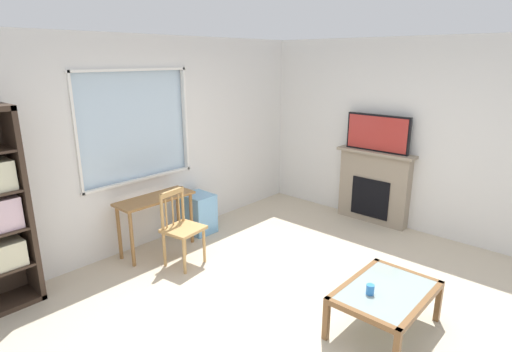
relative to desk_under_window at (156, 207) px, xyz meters
name	(u,v)px	position (x,y,z in m)	size (l,w,h in m)	color
ground	(293,307)	(0.17, -2.04, -0.60)	(6.34, 5.79, 0.02)	beige
wall_back_with_window	(148,145)	(0.19, 0.35, 0.71)	(5.34, 0.15, 2.66)	silver
wall_right	(415,137)	(2.90, -2.04, 0.74)	(0.12, 4.99, 2.66)	silver
desk_under_window	(156,207)	(0.00, 0.00, 0.00)	(0.99, 0.38, 0.72)	olive
wooden_chair	(181,227)	(-0.01, -0.51, -0.12)	(0.47, 0.45, 0.90)	tan
plastic_drawer_unit	(199,213)	(0.73, 0.05, -0.31)	(0.35, 0.40, 0.55)	#72ADDB
fireplace	(374,186)	(2.74, -1.57, -0.04)	(0.26, 1.15, 1.08)	gray
tv	(378,133)	(2.72, -1.57, 0.76)	(0.06, 0.94, 0.53)	black
coffee_table	(386,295)	(0.42, -2.87, -0.23)	(0.97, 0.68, 0.41)	#8C9E99
sippy_cup	(370,289)	(0.26, -2.79, -0.13)	(0.07, 0.07, 0.09)	#337FD6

